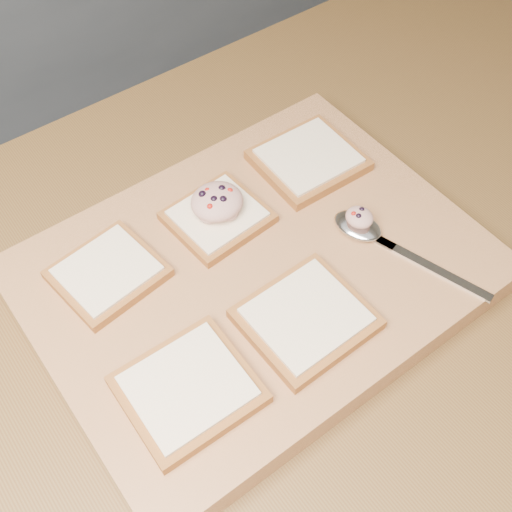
{
  "coord_description": "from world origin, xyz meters",
  "views": [
    {
      "loc": [
        -0.09,
        -0.37,
        1.55
      ],
      "look_at": [
        0.17,
        -0.02,
        0.96
      ],
      "focal_mm": 45.0,
      "sensor_mm": 36.0,
      "label": 1
    }
  ],
  "objects": [
    {
      "name": "bread_near_center",
      "position": [
        0.17,
        -0.11,
        0.95
      ],
      "size": [
        0.13,
        0.12,
        0.02
      ],
      "color": "#986127",
      "rests_on": "cutting_board"
    },
    {
      "name": "bread_far_center",
      "position": [
        0.17,
        0.06,
        0.95
      ],
      "size": [
        0.12,
        0.11,
        0.02
      ],
      "color": "#986127",
      "rests_on": "cutting_board"
    },
    {
      "name": "spoon_salad",
      "position": [
        0.3,
        -0.05,
        0.96
      ],
      "size": [
        0.03,
        0.04,
        0.02
      ],
      "color": "tan",
      "rests_on": "spoon"
    },
    {
      "name": "bread_far_right",
      "position": [
        0.32,
        0.07,
        0.95
      ],
      "size": [
        0.13,
        0.12,
        0.02
      ],
      "color": "#986127",
      "rests_on": "cutting_board"
    },
    {
      "name": "island_counter",
      "position": [
        0.0,
        0.0,
        0.45
      ],
      "size": [
        2.0,
        0.8,
        0.9
      ],
      "color": "slate",
      "rests_on": "ground"
    },
    {
      "name": "bread_far_left",
      "position": [
        0.02,
        0.07,
        0.95
      ],
      "size": [
        0.12,
        0.12,
        0.02
      ],
      "color": "#986127",
      "rests_on": "cutting_board"
    },
    {
      "name": "spoon",
      "position": [
        0.3,
        -0.06,
        0.95
      ],
      "size": [
        0.09,
        0.2,
        0.01
      ],
      "color": "silver",
      "rests_on": "cutting_board"
    },
    {
      "name": "bread_near_left",
      "position": [
        0.02,
        -0.11,
        0.95
      ],
      "size": [
        0.13,
        0.12,
        0.02
      ],
      "color": "#986127",
      "rests_on": "cutting_board"
    },
    {
      "name": "cutting_board",
      "position": [
        0.17,
        -0.02,
        0.92
      ],
      "size": [
        0.51,
        0.39,
        0.04
      ],
      "primitive_type": "cube",
      "color": "tan",
      "rests_on": "island_counter"
    },
    {
      "name": "tuna_salad_dollop",
      "position": [
        0.18,
        0.07,
        0.97
      ],
      "size": [
        0.06,
        0.06,
        0.03
      ],
      "color": "tan",
      "rests_on": "bread_far_center"
    }
  ]
}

